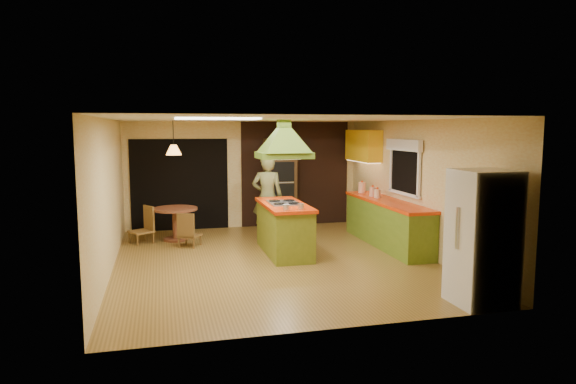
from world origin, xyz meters
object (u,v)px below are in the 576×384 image
object	(u,v)px
man	(267,197)
refrigerator	(483,238)
canister_large	(362,188)
kitchen_island	(284,228)
dining_table	(176,218)
wall_oven	(280,183)

from	to	relation	value
man	refrigerator	world-z (taller)	refrigerator
man	canister_large	distance (m)	2.15
kitchen_island	canister_large	xyz separation A→B (m)	(2.10, 1.35, 0.55)
kitchen_island	refrigerator	xyz separation A→B (m)	(1.91, -3.35, 0.42)
canister_large	man	bearing A→B (deg)	-178.87
dining_table	canister_large	xyz separation A→B (m)	(4.05, -0.29, 0.55)
kitchen_island	refrigerator	size ratio (longest dim) A/B	1.06
man	kitchen_island	bearing A→B (deg)	108.93
kitchen_island	canister_large	size ratio (longest dim) A/B	8.32
dining_table	wall_oven	bearing A→B (deg)	18.98
refrigerator	canister_large	distance (m)	4.70
man	canister_large	xyz separation A→B (m)	(2.15, 0.04, 0.14)
refrigerator	wall_oven	size ratio (longest dim) A/B	0.86
refrigerator	dining_table	xyz separation A→B (m)	(-3.86, 4.99, -0.42)
wall_oven	kitchen_island	bearing A→B (deg)	-101.75
kitchen_island	canister_large	world-z (taller)	canister_large
wall_oven	dining_table	xyz separation A→B (m)	(-2.44, -0.84, -0.57)
kitchen_island	wall_oven	world-z (taller)	wall_oven
man	dining_table	xyz separation A→B (m)	(-1.90, 0.34, -0.41)
refrigerator	canister_large	xyz separation A→B (m)	(0.19, 4.70, 0.13)
wall_oven	dining_table	distance (m)	2.65
man	refrigerator	distance (m)	5.05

